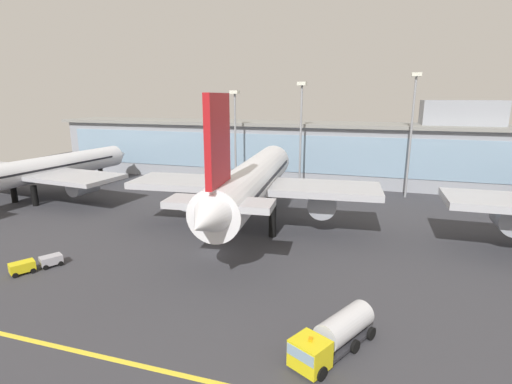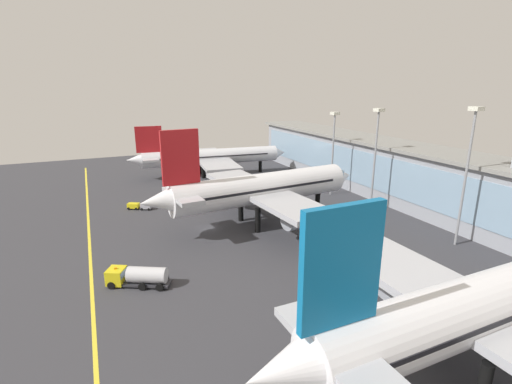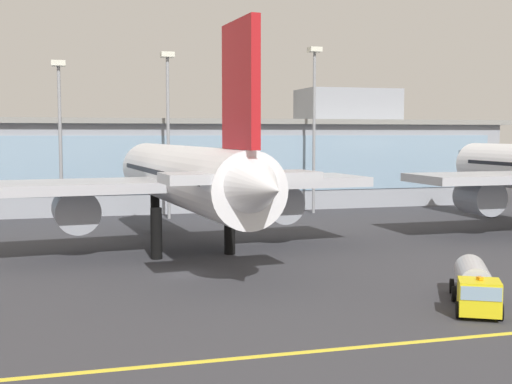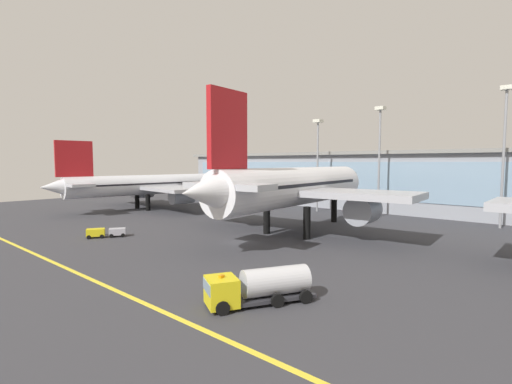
# 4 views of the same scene
# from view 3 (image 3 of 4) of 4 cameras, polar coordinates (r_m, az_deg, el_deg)

# --- Properties ---
(ground_plane) EXTENTS (180.00, 180.00, 0.00)m
(ground_plane) POSITION_cam_3_polar(r_m,az_deg,el_deg) (57.97, -5.94, -6.93)
(ground_plane) COLOR #38383D
(taxiway_centreline_stripe) EXTENTS (144.00, 0.50, 0.01)m
(taxiway_centreline_stripe) POSITION_cam_3_polar(r_m,az_deg,el_deg) (37.18, -0.08, -13.73)
(taxiway_centreline_stripe) COLOR yellow
(taxiway_centreline_stripe) RESTS_ON ground
(terminal_building) EXTENTS (124.84, 14.00, 19.33)m
(terminal_building) POSITION_cam_3_polar(r_m,az_deg,el_deg) (105.82, -9.59, 2.53)
(terminal_building) COLOR #9399A3
(terminal_building) RESTS_ON ground
(airliner_near_right) EXTENTS (38.56, 48.45, 20.48)m
(airliner_near_right) POSITION_cam_3_polar(r_m,az_deg,el_deg) (68.00, -5.94, 1.22)
(airliner_near_right) COLOR black
(airliner_near_right) RESTS_ON ground
(fuel_tanker_truck) EXTENTS (6.45, 9.11, 2.90)m
(fuel_tanker_truck) POSITION_cam_3_polar(r_m,az_deg,el_deg) (49.23, 17.98, -7.49)
(fuel_tanker_truck) COLOR black
(fuel_tanker_truck) RESTS_ON ground
(apron_light_mast_west) EXTENTS (1.80, 1.80, 23.03)m
(apron_light_mast_west) POSITION_cam_3_polar(r_m,az_deg,el_deg) (94.85, -7.44, 6.86)
(apron_light_mast_west) COLOR gray
(apron_light_mast_west) RESTS_ON ground
(apron_light_mast_centre) EXTENTS (1.80, 1.80, 24.54)m
(apron_light_mast_centre) POSITION_cam_3_polar(r_m,az_deg,el_deg) (101.19, 4.93, 7.24)
(apron_light_mast_centre) COLOR gray
(apron_light_mast_centre) RESTS_ON ground
(apron_light_mast_east) EXTENTS (1.80, 1.80, 21.36)m
(apron_light_mast_east) POSITION_cam_3_polar(r_m,az_deg,el_deg) (92.79, -16.22, 6.18)
(apron_light_mast_east) COLOR gray
(apron_light_mast_east) RESTS_ON ground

